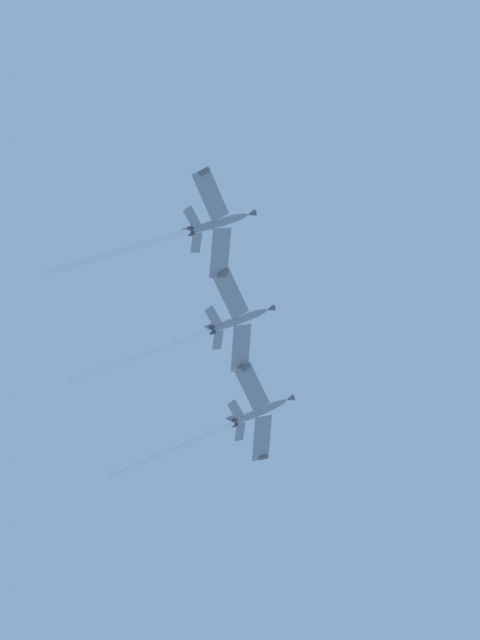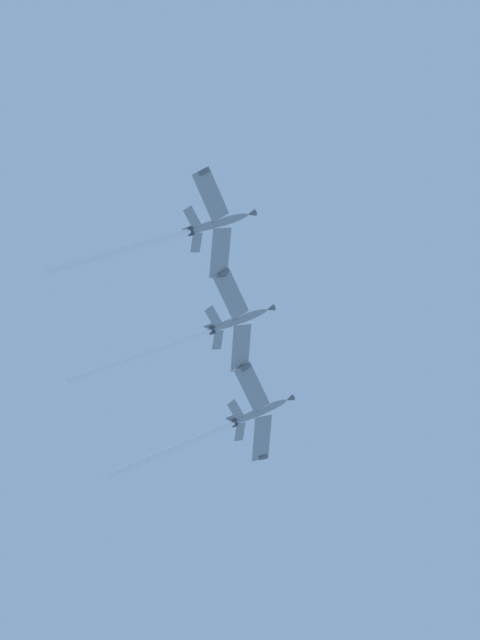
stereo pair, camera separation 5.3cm
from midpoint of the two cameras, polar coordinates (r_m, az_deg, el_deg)
The scene contains 3 objects.
jet_inner_left at distance 172.43m, azimuth -0.51°, elevation -6.36°, with size 20.11×34.32×21.00m.
jet_centre at distance 167.02m, azimuth -1.39°, elevation -0.47°, with size 20.11×36.38×21.30m.
jet_inner_right at distance 160.87m, azimuth -3.43°, elevation 5.37°, with size 20.10×34.91×21.26m.
Camera 1 is at (47.72, 25.73, 1.94)m, focal length 52.18 mm.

